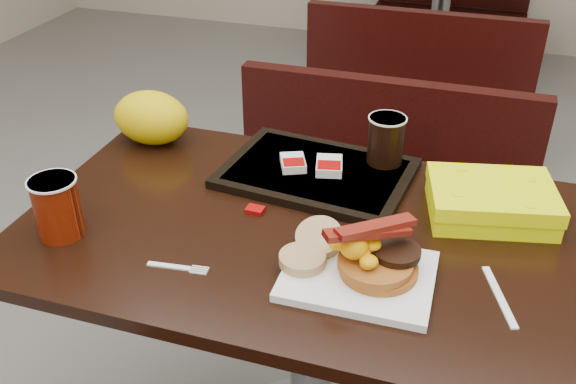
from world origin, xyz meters
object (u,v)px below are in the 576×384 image
(paper_bag, at_px, (151,117))
(table_near, at_px, (312,360))
(coffee_cup_near, at_px, (57,207))
(bench_far_s, at_px, (421,76))
(hashbrown_sleeve_left, at_px, (293,163))
(pancake_stack, at_px, (379,265))
(clamshell, at_px, (491,201))
(table_far, at_px, (438,29))
(bench_far_n, at_px, (450,0))
(hashbrown_sleeve_right, at_px, (329,166))
(coffee_cup_far, at_px, (386,140))
(bench_near_n, at_px, (371,209))
(platter, at_px, (358,276))
(fork, at_px, (169,266))
(knife, at_px, (499,296))
(tray, at_px, (317,173))

(paper_bag, bearing_deg, table_near, -26.69)
(coffee_cup_near, xyz_separation_m, paper_bag, (-0.02, 0.42, 0.00))
(bench_far_s, distance_m, coffee_cup_near, 2.17)
(hashbrown_sleeve_left, bearing_deg, pancake_stack, -74.44)
(clamshell, bearing_deg, table_far, 85.47)
(table_near, bearing_deg, bench_far_n, 90.00)
(hashbrown_sleeve_right, distance_m, coffee_cup_far, 0.14)
(bench_near_n, height_order, hashbrown_sleeve_left, hashbrown_sleeve_left)
(platter, relative_size, hashbrown_sleeve_right, 3.40)
(pancake_stack, xyz_separation_m, coffee_cup_near, (-0.63, -0.05, 0.03))
(table_near, distance_m, fork, 0.48)
(table_near, bearing_deg, pancake_stack, -37.95)
(coffee_cup_far, bearing_deg, hashbrown_sleeve_right, -146.01)
(bench_far_n, bearing_deg, knife, -83.92)
(platter, relative_size, clamshell, 1.07)
(bench_far_n, distance_m, platter, 3.45)
(table_near, xyz_separation_m, bench_far_s, (0.00, 1.90, -0.02))
(coffee_cup_near, relative_size, hashbrown_sleeve_left, 1.70)
(hashbrown_sleeve_left, bearing_deg, coffee_cup_near, -159.12)
(fork, distance_m, coffee_cup_far, 0.58)
(hashbrown_sleeve_right, bearing_deg, coffee_cup_far, 21.02)
(tray, height_order, clamshell, clamshell)
(bench_far_s, distance_m, paper_bag, 1.78)
(table_near, distance_m, hashbrown_sleeve_right, 0.46)
(table_far, xyz_separation_m, tray, (-0.05, -2.40, 0.38))
(bench_near_n, bearing_deg, clamshell, -58.44)
(knife, xyz_separation_m, clamshell, (-0.03, 0.26, 0.03))
(fork, bearing_deg, table_far, 79.12)
(bench_near_n, distance_m, fork, 1.01)
(fork, height_order, hashbrown_sleeve_right, hashbrown_sleeve_right)
(tray, bearing_deg, paper_bag, -179.81)
(table_far, relative_size, paper_bag, 6.28)
(fork, relative_size, coffee_cup_far, 1.04)
(table_far, bearing_deg, table_near, -90.00)
(bench_near_n, distance_m, bench_far_n, 2.60)
(table_far, height_order, platter, platter)
(bench_near_n, relative_size, knife, 6.17)
(bench_far_n, relative_size, hashbrown_sleeve_right, 12.65)
(bench_near_n, bearing_deg, bench_far_n, 90.00)
(tray, height_order, coffee_cup_far, coffee_cup_far)
(tray, height_order, paper_bag, paper_bag)
(tray, bearing_deg, knife, -29.99)
(knife, height_order, tray, tray)
(hashbrown_sleeve_right, xyz_separation_m, coffee_cup_far, (0.11, 0.08, 0.05))
(pancake_stack, xyz_separation_m, paper_bag, (-0.64, 0.37, 0.04))
(hashbrown_sleeve_left, distance_m, clamshell, 0.44)
(table_far, height_order, fork, fork)
(knife, bearing_deg, bench_near_n, -175.66)
(bench_far_n, height_order, clamshell, clamshell)
(table_near, xyz_separation_m, paper_bag, (-0.49, 0.25, 0.44))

